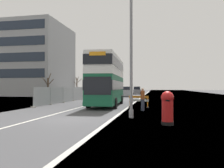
# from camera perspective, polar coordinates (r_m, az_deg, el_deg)

# --- Properties ---
(ground) EXTENTS (140.00, 280.00, 0.10)m
(ground) POSITION_cam_1_polar(r_m,az_deg,el_deg) (13.69, -8.75, -9.10)
(ground) COLOR #424244
(double_decker_bus) EXTENTS (3.13, 10.31, 5.02)m
(double_decker_bus) POSITION_cam_1_polar(r_m,az_deg,el_deg) (23.05, -1.24, 1.05)
(double_decker_bus) COLOR #145638
(double_decker_bus) RESTS_ON ground
(lamppost_foreground) EXTENTS (0.29, 0.70, 8.15)m
(lamppost_foreground) POSITION_cam_1_polar(r_m,az_deg,el_deg) (14.11, 4.95, 7.00)
(lamppost_foreground) COLOR gray
(lamppost_foreground) RESTS_ON ground
(red_pillar_postbox) EXTENTS (0.65, 0.65, 1.72)m
(red_pillar_postbox) POSITION_cam_1_polar(r_m,az_deg,el_deg) (11.71, 14.06, -5.60)
(red_pillar_postbox) COLOR black
(red_pillar_postbox) RESTS_ON ground
(roadworks_barrier) EXTENTS (1.95, 0.94, 1.10)m
(roadworks_barrier) POSITION_cam_1_polar(r_m,az_deg,el_deg) (21.26, 6.85, -4.10)
(roadworks_barrier) COLOR orange
(roadworks_barrier) RESTS_ON ground
(construction_site_fence) EXTENTS (0.44, 27.40, 1.98)m
(construction_site_fence) POSITION_cam_1_polar(r_m,az_deg,el_deg) (34.52, -7.99, -2.41)
(construction_site_fence) COLOR #A8AAAD
(construction_site_fence) RESTS_ON ground
(car_oncoming_near) EXTENTS (2.06, 4.31, 2.18)m
(car_oncoming_near) POSITION_cam_1_polar(r_m,az_deg,el_deg) (38.32, -1.74, -2.14)
(car_oncoming_near) COLOR black
(car_oncoming_near) RESTS_ON ground
(car_receding_mid) EXTENTS (1.99, 3.82, 2.02)m
(car_receding_mid) POSITION_cam_1_polar(r_m,az_deg,el_deg) (44.58, 3.71, -2.04)
(car_receding_mid) COLOR gray
(car_receding_mid) RESTS_ON ground
(car_receding_far) EXTENTS (2.05, 4.28, 2.11)m
(car_receding_far) POSITION_cam_1_polar(r_m,az_deg,el_deg) (51.25, 1.68, -1.84)
(car_receding_far) COLOR gray
(car_receding_far) RESTS_ON ground
(car_far_side) EXTENTS (1.94, 3.82, 2.06)m
(car_far_side) POSITION_cam_1_polar(r_m,az_deg,el_deg) (59.24, 6.48, -1.72)
(car_far_side) COLOR slate
(car_far_side) RESTS_ON ground
(bare_tree_far_verge_near) EXTENTS (2.63, 2.74, 4.49)m
(bare_tree_far_verge_near) POSITION_cam_1_polar(r_m,az_deg,el_deg) (41.94, -16.13, -0.50)
(bare_tree_far_verge_near) COLOR #4C3D2D
(bare_tree_far_verge_near) RESTS_ON ground
(bare_tree_far_verge_mid) EXTENTS (3.17, 2.32, 4.63)m
(bare_tree_far_verge_mid) POSITION_cam_1_polar(r_m,az_deg,el_deg) (57.64, -9.06, -0.27)
(bare_tree_far_verge_mid) COLOR #4C3D2D
(bare_tree_far_verge_mid) RESTS_ON ground
(bare_tree_far_verge_far) EXTENTS (2.83, 3.28, 5.70)m
(bare_tree_far_verge_far) POSITION_cam_1_polar(r_m,az_deg,el_deg) (62.85, -5.38, -0.10)
(bare_tree_far_verge_far) COLOR #4C3D2D
(bare_tree_far_verge_far) RESTS_ON ground
(pedestrian_at_kerb) EXTENTS (0.34, 0.34, 1.86)m
(pedestrian_at_kerb) POSITION_cam_1_polar(r_m,az_deg,el_deg) (18.23, 7.89, -3.91)
(pedestrian_at_kerb) COLOR #2D3342
(pedestrian_at_kerb) RESTS_ON ground
(backdrop_office_block) EXTENTS (23.85, 15.19, 16.20)m
(backdrop_office_block) POSITION_cam_1_polar(r_m,az_deg,el_deg) (57.79, -23.28, 5.40)
(backdrop_office_block) COLOR #9EA0A3
(backdrop_office_block) RESTS_ON ground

